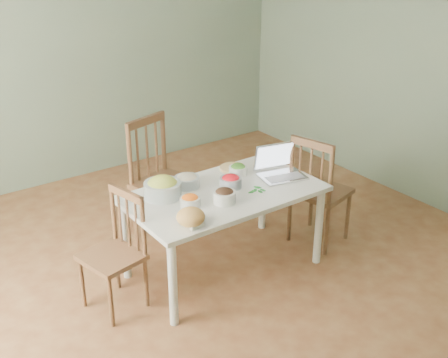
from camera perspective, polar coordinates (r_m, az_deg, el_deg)
floor at (r=4.36m, az=-1.72°, el=-10.71°), size 5.00×5.00×0.00m
wall_back at (r=5.93m, az=-15.87°, el=12.29°), size 5.00×0.00×2.70m
wall_right at (r=5.49m, az=20.67°, el=10.74°), size 0.00×5.00×2.70m
dining_table at (r=4.38m, az=0.00°, el=-5.24°), size 1.45×0.82×0.68m
chair_far at (r=4.79m, az=-5.87°, el=-0.22°), size 0.56×0.55×1.04m
chair_left at (r=4.00m, az=-11.18°, el=-7.41°), size 0.43×0.45×0.86m
chair_right at (r=4.79m, az=9.65°, el=-0.97°), size 0.50×0.51×0.96m
bread_boule at (r=3.74m, az=-3.34°, el=-3.81°), size 0.24×0.24×0.12m
butter_stick at (r=3.73m, az=-2.71°, el=-4.66°), size 0.12×0.05×0.03m
bowl_squash at (r=4.13m, az=-6.16°, el=-0.82°), size 0.35×0.35×0.16m
bowl_carrot at (r=4.00m, az=-3.41°, el=-2.15°), size 0.17×0.17×0.08m
bowl_onion at (r=4.28m, az=-3.73°, el=-0.14°), size 0.24×0.24×0.10m
bowl_mushroom at (r=4.03m, az=0.04°, el=-1.68°), size 0.18×0.18×0.11m
bowl_redpep at (r=4.26m, az=0.67°, el=-0.23°), size 0.21×0.21×0.10m
bowl_broccoli at (r=4.48m, az=1.41°, el=0.99°), size 0.17×0.17×0.09m
flatbread at (r=4.59m, az=0.94°, el=1.09°), size 0.26×0.26×0.02m
basil_bunch at (r=4.23m, az=3.19°, el=-1.08°), size 0.17×0.17×0.02m
laptop at (r=4.42m, az=5.92°, el=1.57°), size 0.40×0.36×0.24m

